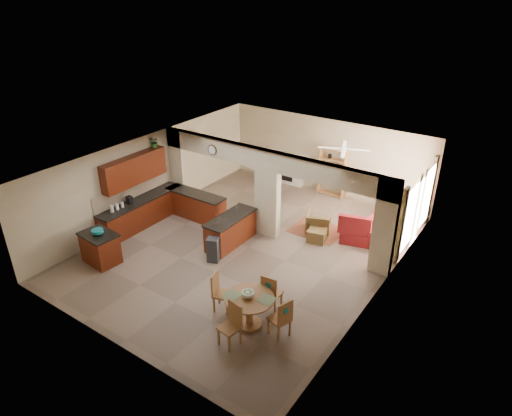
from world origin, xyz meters
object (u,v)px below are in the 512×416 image
Objects in this scene: sofa at (395,221)px; armchair at (318,222)px; kitchen_island at (100,248)px; dining_table at (249,307)px.

armchair is (-2.02, -1.32, -0.06)m from sofa.
kitchen_island is 0.39× the size of sofa.
sofa is (1.30, 6.15, -0.11)m from dining_table.
armchair is at bearing 123.92° from sofa.
kitchen_island is 1.45× the size of armchair.
sofa reaches higher than dining_table.
sofa is (6.32, 6.36, -0.05)m from kitchen_island.
sofa is 2.42m from armchair.
armchair is (-0.73, 4.83, -0.17)m from dining_table.
sofa is 3.67× the size of armchair.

